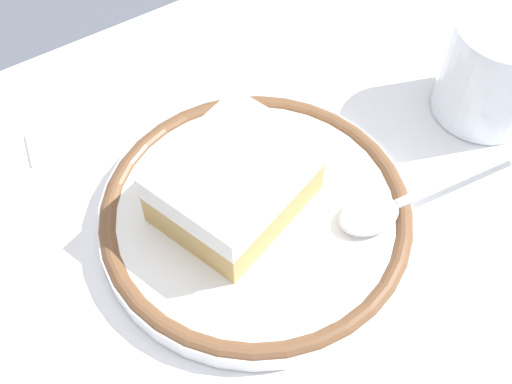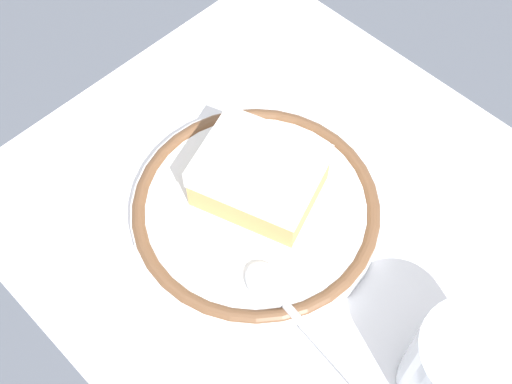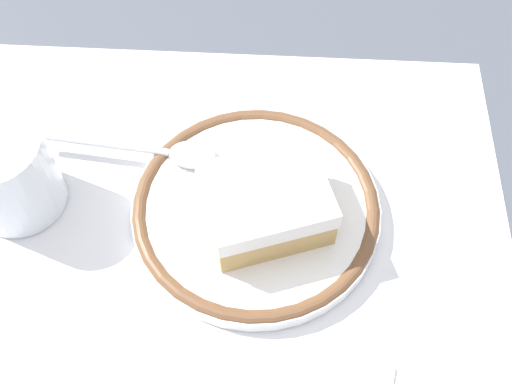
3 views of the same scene
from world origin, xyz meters
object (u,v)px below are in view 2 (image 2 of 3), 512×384
at_px(cake_slice, 259,175).
at_px(plate, 256,209).
at_px(spoon, 288,307).
at_px(sugar_packet, 296,76).
at_px(cup, 461,373).

bearing_deg(cake_slice, plate, -55.20).
distance_m(spoon, sugar_packet, 0.23).
height_order(plate, spoon, spoon).
bearing_deg(spoon, sugar_packet, 131.62).
bearing_deg(spoon, cake_slice, 146.43).
relative_size(plate, spoon, 1.28).
relative_size(spoon, sugar_packet, 3.07).
distance_m(plate, cake_slice, 0.03).
xyz_separation_m(cake_slice, cup, (0.20, -0.01, -0.00)).
bearing_deg(sugar_packet, spoon, -48.38).
relative_size(cake_slice, cup, 1.45).
bearing_deg(cake_slice, sugar_packet, 120.46).
relative_size(plate, cake_slice, 1.81).
height_order(spoon, sugar_packet, spoon).
height_order(plate, cup, cup).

